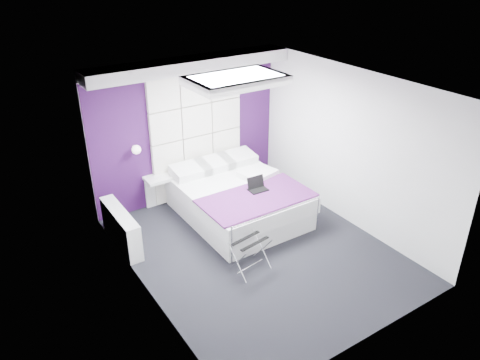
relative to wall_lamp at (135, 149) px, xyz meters
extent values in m
plane|color=black|center=(1.05, -2.06, -1.22)|extent=(4.40, 4.40, 0.00)
plane|color=white|center=(1.05, -2.06, 1.38)|extent=(4.40, 4.40, 0.00)
plane|color=silver|center=(1.05, 0.14, 0.08)|extent=(3.60, 0.00, 3.60)
plane|color=silver|center=(-0.75, -2.06, 0.08)|extent=(0.00, 4.40, 4.40)
plane|color=silver|center=(2.85, -2.06, 0.08)|extent=(0.00, 4.40, 4.40)
cube|color=#320E40|center=(1.05, 0.13, 0.08)|extent=(3.58, 0.02, 2.58)
cube|color=white|center=(1.05, -0.11, 1.28)|extent=(3.58, 0.50, 0.20)
sphere|color=white|center=(0.00, 0.00, 0.00)|extent=(0.15, 0.15, 0.15)
cube|color=white|center=(-0.64, -0.76, -0.92)|extent=(0.22, 1.20, 0.60)
cube|color=white|center=(1.36, -1.03, -1.06)|extent=(1.72, 2.15, 0.32)
cube|color=silver|center=(1.36, -1.03, -0.76)|extent=(1.76, 2.19, 0.27)
cube|color=#5C1959|center=(1.36, -1.57, -0.61)|extent=(1.82, 0.97, 0.03)
cube|color=white|center=(0.35, -0.04, -0.62)|extent=(0.49, 0.38, 0.05)
cube|color=black|center=(0.68, -2.39, -0.72)|extent=(0.52, 0.38, 0.01)
cube|color=black|center=(1.51, -1.39, -0.59)|extent=(0.31, 0.21, 0.02)
cube|color=black|center=(1.51, -1.29, -0.48)|extent=(0.31, 0.01, 0.20)
camera|label=1|loc=(-2.46, -6.92, 3.03)|focal=35.00mm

